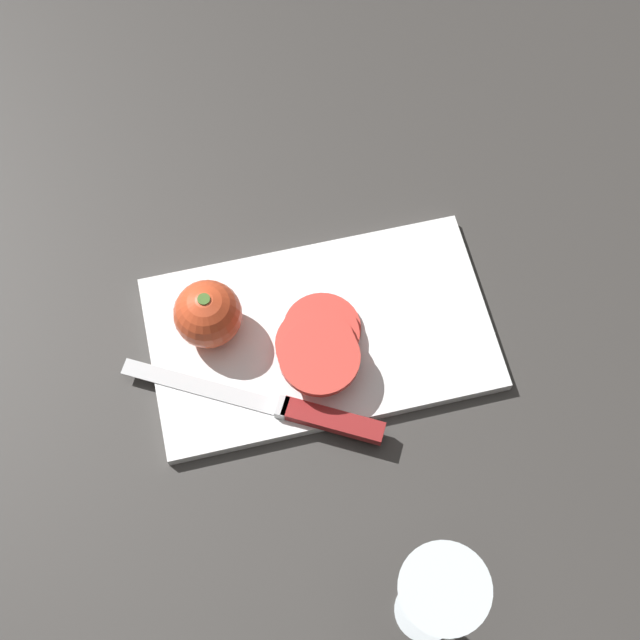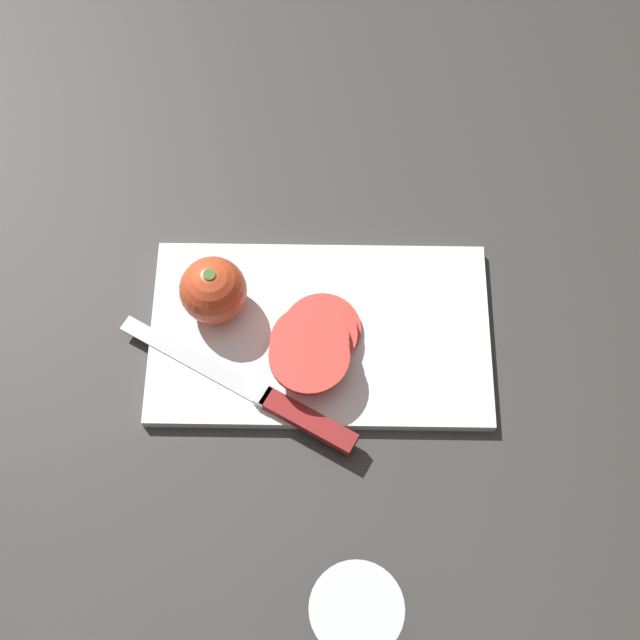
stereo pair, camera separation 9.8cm
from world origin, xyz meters
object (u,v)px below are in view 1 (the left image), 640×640
(knife, at_px, (308,415))
(wine_glass, at_px, (439,596))
(whole_tomato, at_px, (208,314))
(tomato_slice_stack_near, at_px, (319,343))

(knife, bearing_deg, wine_glass, 136.58)
(wine_glass, relative_size, knife, 0.59)
(whole_tomato, distance_m, knife, 0.16)
(wine_glass, distance_m, whole_tomato, 0.39)
(whole_tomato, bearing_deg, tomato_slice_stack_near, 154.52)
(wine_glass, distance_m, knife, 0.25)
(whole_tomato, height_order, tomato_slice_stack_near, whole_tomato)
(whole_tomato, bearing_deg, wine_glass, 113.83)
(knife, relative_size, tomato_slice_stack_near, 2.02)
(wine_glass, xyz_separation_m, knife, (0.07, -0.22, -0.09))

